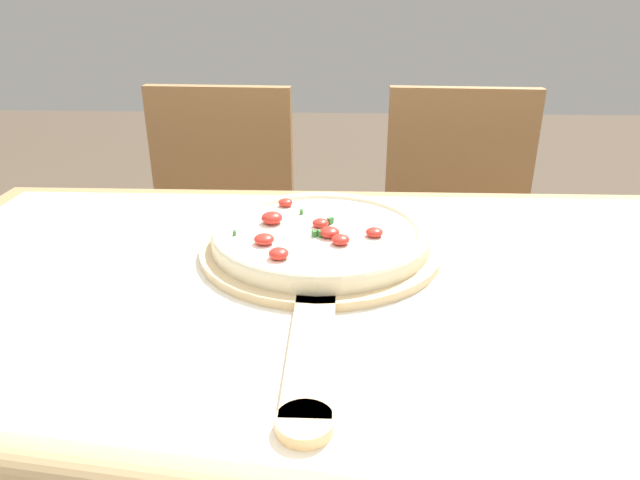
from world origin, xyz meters
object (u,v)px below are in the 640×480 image
at_px(pizza_peel, 320,255).
at_px(pizza, 320,235).
at_px(chair_right, 457,238).
at_px(chair_left, 218,235).

height_order(pizza_peel, pizza, pizza).
bearing_deg(chair_right, pizza_peel, -112.68).
height_order(pizza_peel, chair_right, chair_right).
distance_m(pizza_peel, pizza, 0.03).
xyz_separation_m(pizza_peel, chair_right, (0.33, 0.69, -0.27)).
relative_size(pizza_peel, pizza, 1.82).
relative_size(chair_left, chair_right, 1.00).
height_order(pizza, chair_left, chair_left).
relative_size(pizza, chair_right, 0.34).
height_order(pizza, chair_right, chair_right).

